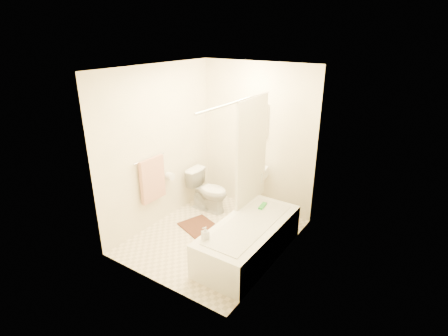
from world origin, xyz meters
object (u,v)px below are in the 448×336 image
Objects in this scene: toilet at (208,191)px; bath_mat at (200,227)px; sink at (252,188)px; soap_bottle at (205,233)px; bathtub at (249,239)px.

toilet is 1.10× the size of bath_mat.
sink is at bearing -65.28° from toilet.
soap_bottle is at bearing -145.61° from toilet.
bath_mat is at bearing 169.42° from bathtub.
toilet is at bearing 148.16° from bathtub.
sink is 1.38× the size of bath_mat.
bath_mat is (-0.95, 0.18, -0.22)m from bathtub.
bath_mat is 3.70× the size of soap_bottle.
toilet reaches higher than soap_bottle.
bathtub is 9.84× the size of soap_bottle.
soap_bottle is (0.29, -1.66, 0.12)m from sink.
sink reaches higher than bath_mat.
sink is 5.12× the size of soap_bottle.
bathtub is at bearing -10.58° from bath_mat.
toilet is at bearing 114.32° from bath_mat.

